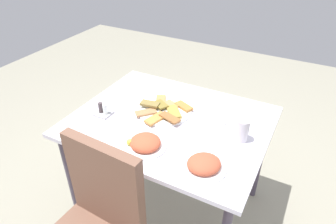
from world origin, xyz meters
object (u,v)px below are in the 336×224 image
object	(u,v)px
soda_can	(242,130)
spoon	(210,120)
salad_plate_rice	(145,143)
paper_napkin	(211,119)
dining_table	(170,131)
salad_plate_greens	(204,165)
fork	(212,117)
condiment_caddy	(103,111)
pide_platter	(164,110)

from	to	relation	value
soda_can	spoon	distance (m)	0.22
salad_plate_rice	paper_napkin	size ratio (longest dim) A/B	1.53
dining_table	salad_plate_greens	bearing A→B (deg)	139.04
soda_can	fork	world-z (taller)	soda_can
fork	condiment_caddy	bearing A→B (deg)	45.66
paper_napkin	spoon	world-z (taller)	spoon
salad_plate_rice	paper_napkin	distance (m)	0.43
dining_table	soda_can	size ratio (longest dim) A/B	8.80
salad_plate_greens	paper_napkin	bearing A→B (deg)	-73.87
soda_can	paper_napkin	xyz separation A→B (m)	(0.20, -0.10, -0.06)
salad_plate_greens	spoon	size ratio (longest dim) A/B	1.31
pide_platter	fork	distance (m)	0.28
paper_napkin	condiment_caddy	xyz separation A→B (m)	(0.57, 0.24, 0.02)
dining_table	salad_plate_rice	world-z (taller)	salad_plate_rice
spoon	condiment_caddy	bearing A→B (deg)	39.21
soda_can	dining_table	bearing A→B (deg)	1.43
salad_plate_greens	paper_napkin	world-z (taller)	salad_plate_greens
pide_platter	spoon	xyz separation A→B (m)	(-0.27, -0.03, -0.01)
dining_table	pide_platter	bearing A→B (deg)	-39.65
dining_table	salad_plate_rice	distance (m)	0.29
salad_plate_greens	salad_plate_rice	xyz separation A→B (m)	(0.32, -0.01, 0.00)
soda_can	paper_napkin	world-z (taller)	soda_can
spoon	condiment_caddy	xyz separation A→B (m)	(0.57, 0.22, 0.02)
dining_table	spoon	size ratio (longest dim) A/B	6.62
salad_plate_rice	fork	world-z (taller)	salad_plate_rice
salad_plate_greens	condiment_caddy	bearing A→B (deg)	-11.67
salad_plate_rice	soda_can	world-z (taller)	soda_can
salad_plate_greens	fork	distance (m)	0.41
soda_can	paper_napkin	distance (m)	0.23
pide_platter	condiment_caddy	distance (m)	0.35
salad_plate_greens	fork	world-z (taller)	salad_plate_greens
salad_plate_greens	salad_plate_rice	distance (m)	0.32
salad_plate_rice	soda_can	size ratio (longest dim) A/B	1.71
dining_table	salad_plate_greens	size ratio (longest dim) A/B	5.06
salad_plate_greens	salad_plate_rice	world-z (taller)	same
pide_platter	condiment_caddy	size ratio (longest dim) A/B	3.71
dining_table	paper_napkin	size ratio (longest dim) A/B	7.87
spoon	fork	bearing A→B (deg)	-72.20
pide_platter	condiment_caddy	world-z (taller)	condiment_caddy
pide_platter	fork	size ratio (longest dim) A/B	1.80
dining_table	paper_napkin	xyz separation A→B (m)	(-0.20, -0.11, 0.08)
salad_plate_greens	pide_platter	bearing A→B (deg)	-40.73
condiment_caddy	paper_napkin	bearing A→B (deg)	-157.04
soda_can	salad_plate_rice	bearing A→B (deg)	34.19
soda_can	fork	distance (m)	0.24
dining_table	fork	distance (m)	0.25
pide_platter	spoon	world-z (taller)	pide_platter
salad_plate_greens	paper_napkin	size ratio (longest dim) A/B	1.56
salad_plate_rice	fork	xyz separation A→B (m)	(-0.21, -0.39, -0.02)
dining_table	condiment_caddy	xyz separation A→B (m)	(0.36, 0.13, 0.10)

